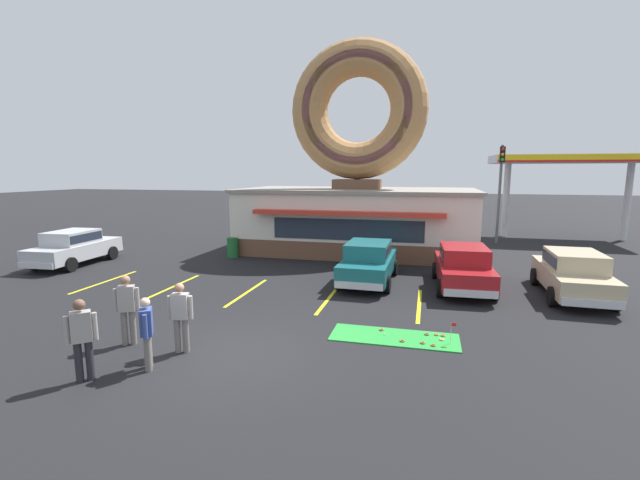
# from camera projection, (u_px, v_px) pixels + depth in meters

# --- Properties ---
(ground_plane) EXTENTS (160.00, 160.00, 0.00)m
(ground_plane) POSITION_uv_depth(u_px,v_px,m) (231.00, 355.00, 10.06)
(ground_plane) COLOR black
(donut_shop_building) EXTENTS (12.30, 6.75, 10.96)m
(donut_shop_building) POSITION_uv_depth(u_px,v_px,m) (357.00, 182.00, 22.65)
(donut_shop_building) COLOR brown
(donut_shop_building) RESTS_ON ground
(putting_mat) EXTENTS (3.28, 1.21, 0.03)m
(putting_mat) POSITION_uv_depth(u_px,v_px,m) (394.00, 337.00, 11.09)
(putting_mat) COLOR green
(putting_mat) RESTS_ON ground
(mini_donut_near_left) EXTENTS (0.13, 0.13, 0.04)m
(mini_donut_near_left) POSITION_uv_depth(u_px,v_px,m) (423.00, 343.00, 10.64)
(mini_donut_near_left) COLOR brown
(mini_donut_near_left) RESTS_ON putting_mat
(mini_donut_near_right) EXTENTS (0.13, 0.13, 0.04)m
(mini_donut_near_right) POSITION_uv_depth(u_px,v_px,m) (442.00, 339.00, 10.86)
(mini_donut_near_right) COLOR #E5C666
(mini_donut_near_right) RESTS_ON putting_mat
(mini_donut_mid_left) EXTENTS (0.13, 0.13, 0.04)m
(mini_donut_mid_left) POSITION_uv_depth(u_px,v_px,m) (427.00, 334.00, 11.21)
(mini_donut_mid_left) COLOR brown
(mini_donut_mid_left) RESTS_ON putting_mat
(mini_donut_mid_centre) EXTENTS (0.13, 0.13, 0.04)m
(mini_donut_mid_centre) POSITION_uv_depth(u_px,v_px,m) (382.00, 330.00, 11.53)
(mini_donut_mid_centre) COLOR brown
(mini_donut_mid_centre) RESTS_ON putting_mat
(mini_donut_mid_right) EXTENTS (0.13, 0.13, 0.04)m
(mini_donut_mid_right) POSITION_uv_depth(u_px,v_px,m) (443.00, 335.00, 11.12)
(mini_donut_mid_right) COLOR #A5724C
(mini_donut_mid_right) RESTS_ON putting_mat
(mini_donut_far_left) EXTENTS (0.13, 0.13, 0.04)m
(mini_donut_far_left) POSITION_uv_depth(u_px,v_px,m) (437.00, 334.00, 11.19)
(mini_donut_far_left) COLOR #D17F47
(mini_donut_far_left) RESTS_ON putting_mat
(mini_donut_far_centre) EXTENTS (0.13, 0.13, 0.04)m
(mini_donut_far_centre) POSITION_uv_depth(u_px,v_px,m) (433.00, 345.00, 10.50)
(mini_donut_far_centre) COLOR brown
(mini_donut_far_centre) RESTS_ON putting_mat
(mini_donut_far_right) EXTENTS (0.13, 0.13, 0.04)m
(mini_donut_far_right) POSITION_uv_depth(u_px,v_px,m) (402.00, 341.00, 10.76)
(mini_donut_far_right) COLOR brown
(mini_donut_far_right) RESTS_ON putting_mat
(golf_ball) EXTENTS (0.04, 0.04, 0.04)m
(golf_ball) POSITION_uv_depth(u_px,v_px,m) (385.00, 334.00, 11.21)
(golf_ball) COLOR white
(golf_ball) RESTS_ON putting_mat
(putting_flag_pin) EXTENTS (0.13, 0.01, 0.55)m
(putting_flag_pin) POSITION_uv_depth(u_px,v_px,m) (453.00, 328.00, 10.58)
(putting_flag_pin) COLOR silver
(putting_flag_pin) RESTS_ON putting_mat
(car_champagne) EXTENTS (2.08, 4.61, 1.60)m
(car_champagne) POSITION_uv_depth(u_px,v_px,m) (573.00, 272.00, 14.58)
(car_champagne) COLOR #BCAD89
(car_champagne) RESTS_ON ground
(car_teal) EXTENTS (2.03, 4.59, 1.60)m
(car_teal) POSITION_uv_depth(u_px,v_px,m) (368.00, 260.00, 16.53)
(car_teal) COLOR #196066
(car_teal) RESTS_ON ground
(car_silver) EXTENTS (2.19, 4.66, 1.60)m
(car_silver) POSITION_uv_depth(u_px,v_px,m) (74.00, 246.00, 19.67)
(car_silver) COLOR #B2B5BA
(car_silver) RESTS_ON ground
(car_red) EXTENTS (2.13, 4.63, 1.60)m
(car_red) POSITION_uv_depth(u_px,v_px,m) (463.00, 265.00, 15.64)
(car_red) COLOR maroon
(car_red) RESTS_ON ground
(pedestrian_blue_sweater_man) EXTENTS (0.58, 0.32, 1.70)m
(pedestrian_blue_sweater_man) POSITION_uv_depth(u_px,v_px,m) (181.00, 314.00, 10.07)
(pedestrian_blue_sweater_man) COLOR slate
(pedestrian_blue_sweater_man) RESTS_ON ground
(pedestrian_hooded_kid) EXTENTS (0.47, 0.43, 1.74)m
(pedestrian_hooded_kid) POSITION_uv_depth(u_px,v_px,m) (82.00, 336.00, 8.67)
(pedestrian_hooded_kid) COLOR #232328
(pedestrian_hooded_kid) RESTS_ON ground
(pedestrian_leather_jacket_man) EXTENTS (0.40, 0.52, 1.61)m
(pedestrian_leather_jacket_man) POSITION_uv_depth(u_px,v_px,m) (147.00, 330.00, 9.21)
(pedestrian_leather_jacket_man) COLOR slate
(pedestrian_leather_jacket_man) RESTS_ON ground
(pedestrian_clipboard_woman) EXTENTS (0.54, 0.39, 1.77)m
(pedestrian_clipboard_woman) POSITION_uv_depth(u_px,v_px,m) (127.00, 306.00, 10.52)
(pedestrian_clipboard_woman) COLOR slate
(pedestrian_clipboard_woman) RESTS_ON ground
(trash_bin) EXTENTS (0.57, 0.57, 0.97)m
(trash_bin) POSITION_uv_depth(u_px,v_px,m) (233.00, 247.00, 21.48)
(trash_bin) COLOR #1E662D
(trash_bin) RESTS_ON ground
(traffic_light_pole) EXTENTS (0.28, 0.47, 5.80)m
(traffic_light_pole) POSITION_uv_depth(u_px,v_px,m) (500.00, 181.00, 25.17)
(traffic_light_pole) COLOR #595B60
(traffic_light_pole) RESTS_ON ground
(gas_station_canopy) EXTENTS (9.00, 4.46, 5.30)m
(gas_station_canopy) POSITION_uv_depth(u_px,v_px,m) (568.00, 162.00, 26.87)
(gas_station_canopy) COLOR silver
(gas_station_canopy) RESTS_ON ground
(parking_stripe_far_left) EXTENTS (0.12, 3.60, 0.01)m
(parking_stripe_far_left) POSITION_uv_depth(u_px,v_px,m) (105.00, 282.00, 16.73)
(parking_stripe_far_left) COLOR yellow
(parking_stripe_far_left) RESTS_ON ground
(parking_stripe_left) EXTENTS (0.12, 3.60, 0.01)m
(parking_stripe_left) POSITION_uv_depth(u_px,v_px,m) (173.00, 287.00, 16.00)
(parking_stripe_left) COLOR yellow
(parking_stripe_left) RESTS_ON ground
(parking_stripe_mid_left) EXTENTS (0.12, 3.60, 0.01)m
(parking_stripe_mid_left) POSITION_uv_depth(u_px,v_px,m) (247.00, 292.00, 15.28)
(parking_stripe_mid_left) COLOR yellow
(parking_stripe_mid_left) RESTS_ON ground
(parking_stripe_centre) EXTENTS (0.12, 3.60, 0.01)m
(parking_stripe_centre) POSITION_uv_depth(u_px,v_px,m) (329.00, 298.00, 14.55)
(parking_stripe_centre) COLOR yellow
(parking_stripe_centre) RESTS_ON ground
(parking_stripe_mid_right) EXTENTS (0.12, 3.60, 0.01)m
(parking_stripe_mid_right) POSITION_uv_depth(u_px,v_px,m) (419.00, 305.00, 13.83)
(parking_stripe_mid_right) COLOR yellow
(parking_stripe_mid_right) RESTS_ON ground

